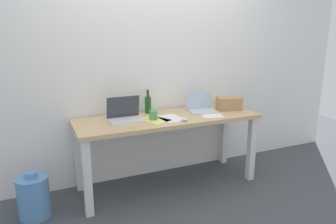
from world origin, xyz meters
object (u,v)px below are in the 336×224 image
(coffee_mug, at_px, (153,115))
(water_cooler_jug, at_px, (34,197))
(laptop_left, at_px, (125,115))
(computer_mouse, at_px, (184,119))
(desk, at_px, (168,126))
(beer_bottle, at_px, (148,104))
(laptop_right, at_px, (201,107))
(cardboard_box, at_px, (229,103))

(coffee_mug, bearing_deg, water_cooler_jug, -178.71)
(laptop_left, relative_size, computer_mouse, 3.34)
(coffee_mug, bearing_deg, computer_mouse, -30.10)
(desk, bearing_deg, laptop_left, 175.09)
(computer_mouse, distance_m, coffee_mug, 0.31)
(desk, xyz_separation_m, beer_bottle, (-0.13, 0.23, 0.20))
(laptop_right, height_order, coffee_mug, laptop_right)
(computer_mouse, distance_m, water_cooler_jug, 1.53)
(coffee_mug, distance_m, water_cooler_jug, 1.30)
(beer_bottle, xyz_separation_m, cardboard_box, (0.89, -0.22, -0.03))
(beer_bottle, height_order, computer_mouse, beer_bottle)
(desk, xyz_separation_m, laptop_right, (0.43, 0.06, 0.15))
(laptop_right, bearing_deg, water_cooler_jug, -175.60)
(laptop_left, relative_size, coffee_mug, 3.52)
(beer_bottle, bearing_deg, cardboard_box, -14.11)
(water_cooler_jug, bearing_deg, computer_mouse, -5.19)
(water_cooler_jug, bearing_deg, coffee_mug, 1.29)
(desk, relative_size, laptop_right, 6.03)
(laptop_right, xyz_separation_m, beer_bottle, (-0.56, 0.17, 0.05))
(cardboard_box, distance_m, water_cooler_jug, 2.18)
(laptop_right, relative_size, beer_bottle, 1.23)
(laptop_left, relative_size, water_cooler_jug, 0.79)
(cardboard_box, xyz_separation_m, coffee_mug, (-0.93, -0.06, -0.02))
(desk, bearing_deg, beer_bottle, 119.47)
(computer_mouse, bearing_deg, coffee_mug, 177.00)
(laptop_left, distance_m, water_cooler_jug, 1.09)
(desk, bearing_deg, laptop_right, 7.87)
(laptop_right, bearing_deg, beer_bottle, 162.79)
(beer_bottle, distance_m, cardboard_box, 0.91)
(beer_bottle, bearing_deg, computer_mouse, -63.55)
(desk, distance_m, water_cooler_jug, 1.41)
(laptop_right, xyz_separation_m, coffee_mug, (-0.61, -0.11, 0.00))
(laptop_left, bearing_deg, beer_bottle, 32.18)
(laptop_right, xyz_separation_m, computer_mouse, (-0.34, -0.26, -0.03))
(cardboard_box, bearing_deg, coffee_mug, -176.33)
(desk, distance_m, laptop_left, 0.47)
(desk, xyz_separation_m, laptop_left, (-0.44, 0.04, 0.16))
(cardboard_box, relative_size, water_cooler_jug, 0.60)
(beer_bottle, distance_m, coffee_mug, 0.29)
(cardboard_box, bearing_deg, water_cooler_jug, -177.64)
(laptop_left, xyz_separation_m, computer_mouse, (0.53, -0.24, -0.04))
(beer_bottle, bearing_deg, laptop_left, -147.82)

